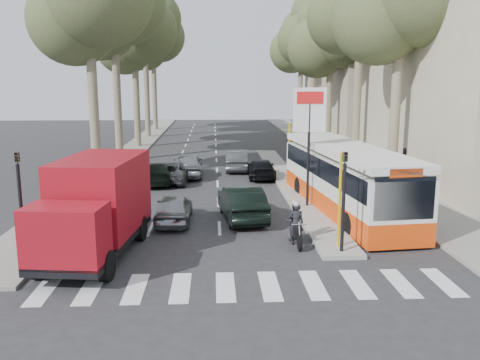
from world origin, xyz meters
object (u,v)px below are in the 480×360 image
object	(u,v)px
red_truck	(96,205)
motorcycle	(295,223)
city_bus	(345,177)
dark_hatchback	(242,203)
silver_hatchback	(174,208)

from	to	relation	value
red_truck	motorcycle	bearing A→B (deg)	14.00
city_bus	motorcycle	bearing A→B (deg)	-129.04
dark_hatchback	red_truck	world-z (taller)	red_truck
city_bus	motorcycle	world-z (taller)	city_bus
dark_hatchback	red_truck	bearing A→B (deg)	32.49
silver_hatchback	city_bus	world-z (taller)	city_bus
red_truck	motorcycle	xyz separation A→B (m)	(6.97, 0.88, -0.99)
dark_hatchback	city_bus	size ratio (longest dim) A/B	0.38
dark_hatchback	red_truck	size ratio (longest dim) A/B	0.69
dark_hatchback	motorcycle	distance (m)	3.85
red_truck	city_bus	world-z (taller)	red_truck
silver_hatchback	dark_hatchback	size ratio (longest dim) A/B	0.82
red_truck	dark_hatchback	bearing A→B (deg)	46.44
dark_hatchback	red_truck	xyz separation A→B (m)	(-5.19, -4.30, 1.01)
silver_hatchback	motorcycle	xyz separation A→B (m)	(4.68, -3.03, 0.13)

